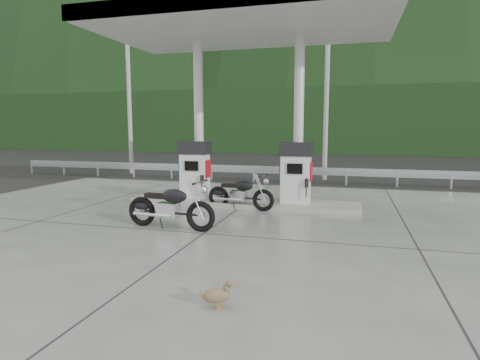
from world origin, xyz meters
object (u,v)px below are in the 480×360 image
(gas_pump_right, at_px, (296,173))
(motorcycle_right, at_px, (170,207))
(duck, at_px, (216,296))
(gas_pump_left, at_px, (195,170))
(motorcycle_left, at_px, (240,194))

(gas_pump_right, height_order, motorcycle_right, gas_pump_right)
(duck, bearing_deg, motorcycle_right, 103.08)
(motorcycle_right, xyz_separation_m, duck, (2.42, -3.73, -0.35))
(gas_pump_left, xyz_separation_m, gas_pump_right, (3.20, 0.00, 0.00))
(motorcycle_left, bearing_deg, motorcycle_right, -103.63)
(gas_pump_left, height_order, motorcycle_right, gas_pump_left)
(gas_pump_left, distance_m, motorcycle_left, 1.88)
(gas_pump_left, relative_size, motorcycle_right, 0.83)
(gas_pump_right, distance_m, motorcycle_right, 4.16)
(duck, bearing_deg, motorcycle_left, 82.72)
(gas_pump_left, distance_m, duck, 7.69)
(motorcycle_left, distance_m, motorcycle_right, 2.82)
(gas_pump_left, bearing_deg, motorcycle_right, -78.29)
(gas_pump_right, distance_m, motorcycle_left, 1.76)
(motorcycle_right, distance_m, duck, 4.45)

